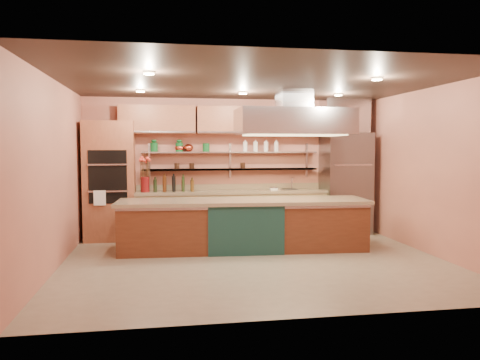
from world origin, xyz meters
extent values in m
cube|color=gray|center=(0.00, 0.00, -0.01)|extent=(6.00, 5.00, 0.02)
cube|color=black|center=(0.00, 0.00, 2.80)|extent=(6.00, 5.00, 0.02)
cube|color=#B96D57|center=(0.00, 2.50, 1.40)|extent=(6.00, 0.04, 2.80)
cube|color=#B96D57|center=(0.00, -2.50, 1.40)|extent=(6.00, 0.04, 2.80)
cube|color=#B96D57|center=(-3.00, 0.00, 1.40)|extent=(0.04, 5.00, 2.80)
cube|color=#B96D57|center=(3.00, 0.00, 1.40)|extent=(0.04, 5.00, 2.80)
cube|color=#955136|center=(-2.45, 2.18, 1.15)|extent=(0.95, 0.64, 2.30)
cube|color=slate|center=(2.35, 2.14, 1.05)|extent=(0.95, 0.72, 2.10)
cube|color=tan|center=(-0.05, 2.20, 0.47)|extent=(3.84, 0.64, 0.93)
cube|color=#A5A7AC|center=(-0.05, 2.37, 1.35)|extent=(3.60, 0.26, 0.03)
cube|color=#A5A7AC|center=(-0.05, 2.37, 1.70)|extent=(3.60, 0.26, 0.03)
cube|color=#955136|center=(0.00, 2.32, 2.35)|extent=(4.60, 0.36, 0.55)
cube|color=#A5A7AC|center=(0.85, 0.87, 2.25)|extent=(2.00, 1.00, 0.45)
cube|color=#FFE5A5|center=(0.00, 0.20, 2.77)|extent=(4.00, 2.80, 0.02)
cube|color=brown|center=(-0.05, 0.87, 0.44)|extent=(4.30, 1.17, 0.89)
cylinder|color=#5F0E10|center=(-1.78, 2.15, 1.08)|extent=(0.17, 0.17, 0.30)
cube|color=black|center=(-1.22, 2.15, 1.07)|extent=(0.85, 0.24, 0.27)
cube|color=white|center=(0.81, 2.15, 0.97)|extent=(0.17, 0.14, 0.08)
cylinder|color=silver|center=(1.21, 2.25, 1.05)|extent=(0.04, 0.04, 0.24)
ellipsoid|color=#B24029|center=(-0.92, 2.37, 1.79)|extent=(0.20, 0.20, 0.15)
cylinder|color=#104B1E|center=(-0.56, 2.37, 1.80)|extent=(0.18, 0.18, 0.17)
camera|label=1|loc=(-1.44, -7.14, 1.80)|focal=35.00mm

